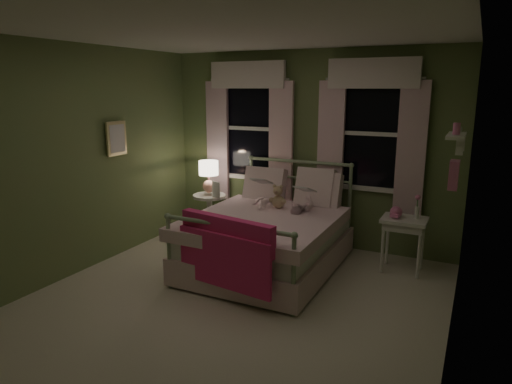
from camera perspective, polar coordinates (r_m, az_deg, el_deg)
The scene contains 18 objects.
room_shell at distance 4.31m, azimuth -3.20°, elevation 2.02°, with size 4.20×4.20×4.20m.
bed at distance 5.44m, azimuth 1.63°, elevation -5.71°, with size 1.58×2.04×1.18m.
pink_throw at distance 4.51m, azimuth -3.84°, elevation -6.58°, with size 1.10×0.31×0.71m.
child_left at distance 5.79m, azimuth 0.89°, elevation 1.18°, with size 0.27×0.17×0.73m, color #F7D1DD.
child_right at distance 5.58m, azimuth 6.09°, elevation 0.41°, with size 0.33×0.26×0.68m, color #F7D1DD.
book_left at distance 5.56m, azimuth -0.22°, elevation 0.99°, with size 0.20×0.27×0.03m, color beige.
book_right at distance 5.35m, azimuth 5.16°, elevation -0.01°, with size 0.20×0.27×0.02m, color beige.
teddy_bear at distance 5.56m, azimuth 2.79°, elevation -0.82°, with size 0.22×0.17×0.30m.
nightstand_left at distance 6.46m, azimuth -5.82°, elevation -2.33°, with size 0.46×0.46×0.65m.
table_lamp at distance 6.34m, azimuth -5.93°, elevation 2.34°, with size 0.27×0.27×0.45m.
book_nightstand at distance 6.28m, azimuth -5.48°, elevation -0.51°, with size 0.16×0.22×0.02m, color beige.
nightstand_right at distance 5.54m, azimuth 18.02°, elevation -4.12°, with size 0.50×0.40×0.64m.
pink_toy at distance 5.50m, azimuth 17.10°, elevation -2.44°, with size 0.14×0.19×0.14m.
bud_vase at distance 5.51m, azimuth 19.50°, elevation -1.73°, with size 0.06×0.06×0.28m.
window_left at distance 6.44m, azimuth -0.94°, elevation 8.57°, with size 1.34×0.13×1.96m.
window_right at distance 5.86m, azimuth 14.15°, elevation 7.75°, with size 1.34×0.13×1.96m.
wall_shelf at distance 4.43m, azimuth 23.67°, elevation 4.18°, with size 0.15×0.50×0.60m.
framed_picture at distance 5.91m, azimuth -17.04°, elevation 6.42°, with size 0.03×0.32×0.42m.
Camera 1 is at (2.08, -3.68, 2.12)m, focal length 32.00 mm.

